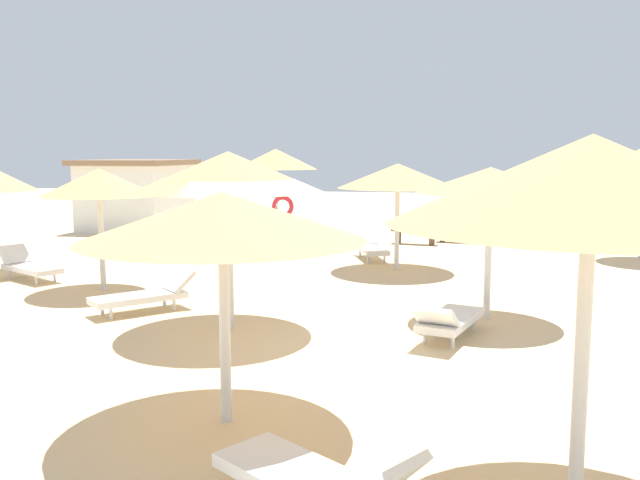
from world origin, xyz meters
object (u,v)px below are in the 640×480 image
(lounger_2, at_px, (29,266))
(parasol_4, at_px, (398,176))
(lounger_3, at_px, (448,319))
(parasol_0, at_px, (276,160))
(lounger_0, at_px, (223,240))
(bench_0, at_px, (460,232))
(parasol_1, at_px, (223,217))
(parasol_7, at_px, (228,172))
(beach_cabana, at_px, (137,194))
(parasol_2, at_px, (99,183))
(bench_2, at_px, (592,238))
(parasol_8, at_px, (591,181))
(lounger_7, at_px, (146,295))
(bench_1, at_px, (415,234))
(lounger_4, at_px, (371,247))
(parasol_3, at_px, (491,181))
(parked_car, at_px, (556,207))

(lounger_2, bearing_deg, parasol_4, 20.58)
(parasol_4, height_order, lounger_3, parasol_4)
(parasol_0, xyz_separation_m, lounger_0, (-1.26, -1.47, -2.38))
(bench_0, bearing_deg, parasol_1, -99.24)
(parasol_7, xyz_separation_m, bench_0, (3.79, 11.81, -2.27))
(parasol_0, bearing_deg, parasol_7, -79.07)
(beach_cabana, bearing_deg, parasol_2, -66.86)
(bench_2, bearing_deg, bench_0, 168.99)
(parasol_0, xyz_separation_m, parasol_4, (4.14, -3.69, -0.35))
(parasol_8, distance_m, bench_0, 17.04)
(lounger_7, xyz_separation_m, bench_2, (9.68, 10.23, 0.03))
(bench_0, distance_m, bench_1, 1.57)
(bench_2, relative_size, beach_cabana, 0.36)
(lounger_7, relative_size, bench_0, 1.19)
(parasol_0, relative_size, lounger_2, 1.56)
(parasol_2, distance_m, beach_cabana, 11.96)
(parasol_1, xyz_separation_m, parasol_2, (-4.99, 6.24, 0.05))
(parasol_2, bearing_deg, parasol_8, -41.80)
(parasol_8, relative_size, beach_cabana, 0.74)
(lounger_7, bearing_deg, bench_2, 46.58)
(parasol_1, bearing_deg, lounger_4, 89.46)
(parasol_0, relative_size, bench_1, 1.98)
(bench_1, bearing_deg, parasol_8, -81.91)
(lounger_3, xyz_separation_m, bench_2, (4.16, 10.98, 0.03))
(parasol_3, xyz_separation_m, bench_2, (3.51, 9.50, -2.10))
(bench_1, distance_m, parked_car, 7.80)
(parasol_4, relative_size, bench_1, 1.95)
(parasol_3, distance_m, parked_car, 15.89)
(lounger_3, xyz_separation_m, bench_1, (-1.21, 11.06, 0.03))
(lounger_7, bearing_deg, parasol_3, 6.73)
(parasol_7, relative_size, lounger_3, 1.56)
(bench_0, bearing_deg, parked_car, 54.76)
(lounger_0, relative_size, lounger_2, 0.98)
(lounger_7, bearing_deg, parasol_4, 52.79)
(parasol_0, xyz_separation_m, bench_1, (4.30, 1.16, -2.35))
(lounger_3, bearing_deg, parasol_3, 66.20)
(parasol_3, distance_m, bench_1, 9.99)
(lounger_3, height_order, parked_car, parked_car)
(lounger_0, xyz_separation_m, bench_0, (6.97, 3.31, 0.02))
(parasol_3, relative_size, lounger_4, 1.37)
(lounger_0, height_order, lounger_4, lounger_4)
(parasol_0, relative_size, beach_cabana, 0.72)
(lounger_2, bearing_deg, bench_0, 41.34)
(parasol_4, relative_size, lounger_3, 1.51)
(parked_car, bearing_deg, bench_2, -87.29)
(lounger_4, relative_size, bench_0, 1.27)
(bench_0, bearing_deg, parasol_4, -105.83)
(beach_cabana, bearing_deg, lounger_3, -48.09)
(parasol_2, xyz_separation_m, parasol_3, (7.97, -0.94, 0.14))
(parasol_0, relative_size, lounger_7, 1.67)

